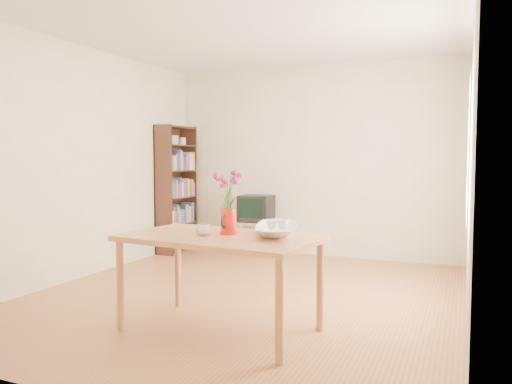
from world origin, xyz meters
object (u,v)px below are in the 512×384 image
at_px(table, 220,245).
at_px(bowl, 276,206).
at_px(television, 257,208).
at_px(pitcher, 228,222).
at_px(mug, 203,230).

relative_size(table, bowl, 3.27).
bearing_deg(table, television, 113.04).
xyz_separation_m(table, pitcher, (0.03, 0.09, 0.17)).
xyz_separation_m(pitcher, bowl, (0.35, 0.13, 0.13)).
height_order(pitcher, mug, pitcher).
height_order(pitcher, bowl, bowl).
xyz_separation_m(pitcher, mug, (-0.15, -0.14, -0.05)).
bearing_deg(pitcher, television, 107.70).
xyz_separation_m(mug, bowl, (0.50, 0.26, 0.18)).
bearing_deg(television, pitcher, -73.19).
relative_size(table, mug, 14.00).
bearing_deg(pitcher, table, -107.50).
height_order(table, mug, mug).
relative_size(bowl, television, 1.10).
bearing_deg(bowl, television, 115.72).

